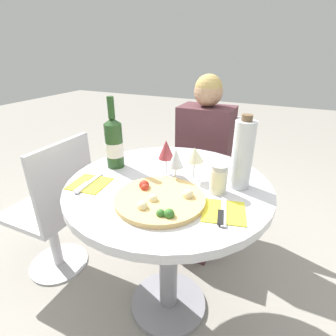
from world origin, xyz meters
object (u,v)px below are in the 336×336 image
dining_table (168,212)px  tall_carafe (242,155)px  seated_diner (200,175)px  chair_behind_diner (205,178)px  wine_bottle (114,143)px  chair_empty_side (55,213)px  pizza_large (160,199)px

dining_table → tall_carafe: 0.42m
seated_diner → chair_behind_diner: bearing=-90.0°
seated_diner → wine_bottle: 0.73m
tall_carafe → wine_bottle: bearing=-175.5°
chair_behind_diner → seated_diner: seated_diner is taller
wine_bottle → chair_empty_side: bearing=-169.3°
chair_behind_diner → chair_empty_side: bearing=50.1°
seated_diner → chair_empty_side: size_ratio=1.33×
seated_diner → wine_bottle: size_ratio=3.43×
dining_table → chair_empty_side: bearing=-177.5°
wine_bottle → chair_behind_diner: bearing=70.4°
chair_behind_diner → chair_empty_side: (-0.66, -0.79, 0.00)m
chair_behind_diner → tall_carafe: size_ratio=2.85×
chair_empty_side → tall_carafe: size_ratio=2.85×
chair_behind_diner → pizza_large: chair_behind_diner is taller
chair_empty_side → tall_carafe: 1.11m
dining_table → seated_diner: (-0.05, 0.62, -0.10)m
chair_behind_diner → seated_diner: 0.17m
seated_diner → pizza_large: size_ratio=3.35×
chair_empty_side → wine_bottle: (0.41, 0.08, 0.46)m
chair_behind_diner → tall_carafe: tall_carafe is taller
dining_table → chair_behind_diner: size_ratio=1.02×
seated_diner → chair_empty_side: bearing=44.3°
pizza_large → tall_carafe: size_ratio=1.13×
chair_behind_diner → chair_empty_side: same height
dining_table → seated_diner: size_ratio=0.76×
dining_table → wine_bottle: bearing=171.4°
tall_carafe → seated_diner: bearing=122.4°
pizza_large → tall_carafe: 0.37m
seated_diner → wine_bottle: seated_diner is taller
chair_behind_diner → tall_carafe: bearing=116.4°
wine_bottle → tall_carafe: wine_bottle is taller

